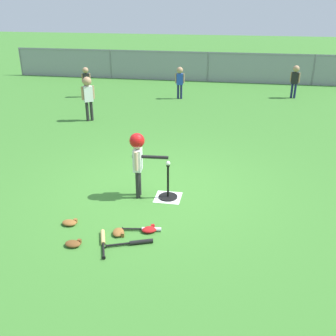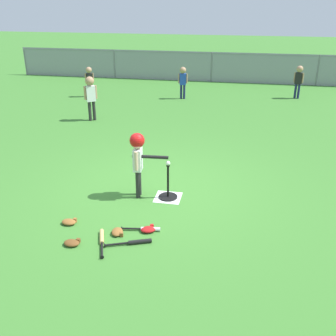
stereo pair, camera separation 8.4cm
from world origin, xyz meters
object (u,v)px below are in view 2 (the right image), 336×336
at_px(glove_tossed_aside, 72,243).
at_px(glove_outfield_drop, 69,222).
at_px(spare_bat_silver, 146,229).
at_px(glove_near_bats, 117,232).
at_px(batting_tee, 168,193).
at_px(fielder_near_left, 89,78).
at_px(fielder_deep_left, 183,78).
at_px(spare_bat_wood, 102,239).
at_px(batter_child, 138,152).
at_px(fielder_near_right, 299,78).
at_px(spare_bat_black, 135,242).
at_px(baseball_on_tee, 168,163).
at_px(glove_by_plate, 148,229).
at_px(fielder_deep_right, 90,93).

xyz_separation_m(glove_tossed_aside, glove_outfield_drop, (-0.27, 0.51, 0.00)).
height_order(spare_bat_silver, glove_near_bats, glove_near_bats).
bearing_deg(spare_bat_silver, glove_near_bats, -157.40).
height_order(batting_tee, fielder_near_left, fielder_near_left).
xyz_separation_m(fielder_deep_left, spare_bat_wood, (0.18, -8.41, -0.64)).
height_order(batter_child, fielder_deep_left, batter_child).
relative_size(fielder_deep_left, spare_bat_wood, 1.66).
distance_m(fielder_deep_left, fielder_near_right, 3.81).
relative_size(spare_bat_wood, spare_bat_black, 0.99).
relative_size(spare_bat_silver, spare_bat_wood, 0.92).
xyz_separation_m(batter_child, fielder_near_left, (-3.46, 6.68, -0.17)).
bearing_deg(batting_tee, fielder_near_right, 69.55).
bearing_deg(batter_child, fielder_near_left, 117.41).
relative_size(baseball_on_tee, glove_tossed_aside, 0.33).
bearing_deg(fielder_deep_left, baseball_on_tee, -83.06).
distance_m(fielder_near_right, glove_by_plate, 9.32).
bearing_deg(fielder_near_right, spare_bat_wood, -111.12).
distance_m(fielder_near_right, spare_bat_silver, 9.32).
height_order(fielder_deep_right, glove_near_bats, fielder_deep_right).
distance_m(fielder_near_right, glove_tossed_aside, 10.15).
height_order(batting_tee, baseball_on_tee, baseball_on_tee).
bearing_deg(glove_tossed_aside, glove_outfield_drop, 117.75).
bearing_deg(baseball_on_tee, glove_by_plate, -94.29).
distance_m(spare_bat_wood, glove_tossed_aside, 0.41).
distance_m(fielder_near_left, glove_near_bats, 8.63).
xyz_separation_m(fielder_deep_right, fielder_near_left, (-1.06, 2.60, -0.13)).
relative_size(batter_child, glove_near_bats, 4.59).
distance_m(fielder_deep_left, glove_tossed_aside, 8.61).
distance_m(fielder_deep_right, glove_by_plate, 5.90).
distance_m(spare_bat_wood, glove_near_bats, 0.27).
bearing_deg(glove_tossed_aside, batting_tee, 57.33).
relative_size(batter_child, glove_outfield_drop, 4.89).
distance_m(spare_bat_black, glove_by_plate, 0.36).
height_order(batter_child, spare_bat_silver, batter_child).
xyz_separation_m(fielder_deep_right, spare_bat_silver, (2.78, -5.12, -0.74)).
height_order(batting_tee, glove_outfield_drop, batting_tee).
bearing_deg(batting_tee, glove_tossed_aside, -122.67).
bearing_deg(glove_near_bats, fielder_near_left, 113.66).
relative_size(fielder_deep_right, fielder_near_left, 1.21).
xyz_separation_m(fielder_deep_left, fielder_deep_right, (-2.05, -2.92, 0.10)).
height_order(fielder_near_right, spare_bat_wood, fielder_near_right).
xyz_separation_m(spare_bat_wood, glove_outfield_drop, (-0.64, 0.34, 0.01)).
relative_size(fielder_deep_right, glove_tossed_aside, 5.31).
bearing_deg(batter_child, fielder_deep_left, 92.89).
distance_m(batter_child, spare_bat_wood, 1.63).
bearing_deg(batting_tee, glove_by_plate, -94.29).
distance_m(spare_bat_silver, glove_outfield_drop, 1.19).
height_order(fielder_deep_right, fielder_near_left, fielder_deep_right).
height_order(baseball_on_tee, fielder_deep_left, fielder_deep_left).
height_order(fielder_deep_left, fielder_deep_right, fielder_deep_right).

